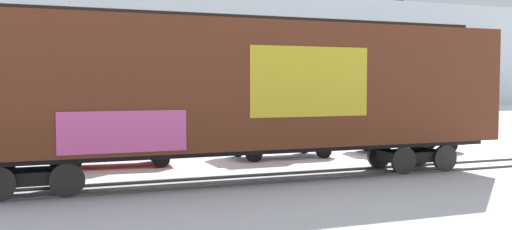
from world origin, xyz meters
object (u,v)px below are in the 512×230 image
freight_car (246,87)px  parked_car_silver (279,137)px  parked_car_red (114,142)px  parked_car_black (406,132)px  flagpole (63,31)px

freight_car → parked_car_silver: 6.11m
parked_car_red → parked_car_black: 12.71m
parked_car_red → parked_car_silver: size_ratio=1.01×
parked_car_red → parked_car_black: (12.71, 0.04, -0.01)m
flagpole → freight_car: bearing=-70.0°
flagpole → parked_car_red: 9.97m
parked_car_black → freight_car: bearing=-152.8°
flagpole → parked_car_red: bearing=-80.8°
flagpole → parked_car_black: 17.20m
parked_car_silver → parked_car_black: bearing=-0.8°
parked_car_silver → parked_car_black: (6.11, -0.08, 0.02)m
freight_car → parked_car_red: bearing=126.4°
freight_car → parked_car_red: size_ratio=3.81×
parked_car_red → freight_car: bearing=-53.6°
flagpole → parked_car_silver: 12.64m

